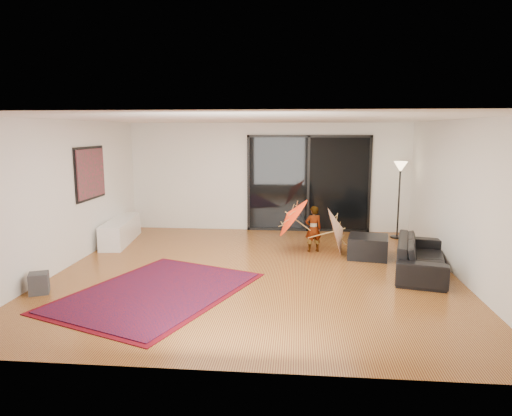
# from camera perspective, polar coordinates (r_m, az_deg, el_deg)

# --- Properties ---
(floor) EXTENTS (7.00, 7.00, 0.00)m
(floor) POSITION_cam_1_polar(r_m,az_deg,el_deg) (8.32, -0.06, -7.87)
(floor) COLOR #A56C2D
(floor) RESTS_ON ground
(ceiling) EXTENTS (7.00, 7.00, 0.00)m
(ceiling) POSITION_cam_1_polar(r_m,az_deg,el_deg) (7.94, -0.06, 11.06)
(ceiling) COLOR white
(ceiling) RESTS_ON wall_back
(wall_back) EXTENTS (7.00, 0.00, 7.00)m
(wall_back) POSITION_cam_1_polar(r_m,az_deg,el_deg) (11.48, 1.56, 3.87)
(wall_back) COLOR silver
(wall_back) RESTS_ON floor
(wall_front) EXTENTS (7.00, 0.00, 7.00)m
(wall_front) POSITION_cam_1_polar(r_m,az_deg,el_deg) (4.61, -4.11, -4.86)
(wall_front) COLOR silver
(wall_front) RESTS_ON floor
(wall_left) EXTENTS (0.00, 7.00, 7.00)m
(wall_left) POSITION_cam_1_polar(r_m,az_deg,el_deg) (9.04, -22.75, 1.56)
(wall_left) COLOR silver
(wall_left) RESTS_ON floor
(wall_right) EXTENTS (0.00, 7.00, 7.00)m
(wall_right) POSITION_cam_1_polar(r_m,az_deg,el_deg) (8.45, 24.31, 0.94)
(wall_right) COLOR silver
(wall_right) RESTS_ON floor
(sliding_door) EXTENTS (3.06, 0.07, 2.40)m
(sliding_door) POSITION_cam_1_polar(r_m,az_deg,el_deg) (11.44, 6.56, 3.03)
(sliding_door) COLOR black
(sliding_door) RESTS_ON wall_back
(painting) EXTENTS (0.04, 1.28, 1.08)m
(painting) POSITION_cam_1_polar(r_m,az_deg,el_deg) (9.88, -19.98, 4.11)
(painting) COLOR black
(painting) RESTS_ON wall_left
(media_console) EXTENTS (0.68, 1.92, 0.52)m
(media_console) POSITION_cam_1_polar(r_m,az_deg,el_deg) (10.80, -16.54, -2.74)
(media_console) COLOR white
(media_console) RESTS_ON floor
(speaker) EXTENTS (0.38, 0.38, 0.33)m
(speaker) POSITION_cam_1_polar(r_m,az_deg,el_deg) (7.93, -25.50, -8.48)
(speaker) COLOR #424244
(speaker) RESTS_ON floor
(persian_rug) EXTENTS (3.23, 3.73, 0.02)m
(persian_rug) POSITION_cam_1_polar(r_m,az_deg,el_deg) (7.43, -12.26, -10.20)
(persian_rug) COLOR #530710
(persian_rug) RESTS_ON floor
(sofa) EXTENTS (1.27, 2.20, 0.60)m
(sofa) POSITION_cam_1_polar(r_m,az_deg,el_deg) (8.67, 19.96, -5.65)
(sofa) COLOR black
(sofa) RESTS_ON floor
(ottoman) EXTENTS (0.88, 0.88, 0.43)m
(ottoman) POSITION_cam_1_polar(r_m,az_deg,el_deg) (9.40, 13.82, -4.73)
(ottoman) COLOR black
(ottoman) RESTS_ON floor
(floor_lamp) EXTENTS (0.31, 0.31, 1.80)m
(floor_lamp) POSITION_cam_1_polar(r_m,az_deg,el_deg) (11.11, 17.56, 3.61)
(floor_lamp) COLOR black
(floor_lamp) RESTS_ON floor
(child) EXTENTS (0.41, 0.32, 0.97)m
(child) POSITION_cam_1_polar(r_m,az_deg,el_deg) (9.58, 7.17, -2.61)
(child) COLOR #999999
(child) RESTS_ON floor
(parasol_orange) EXTENTS (0.69, 0.94, 0.92)m
(parasol_orange) POSITION_cam_1_polar(r_m,az_deg,el_deg) (9.47, 3.89, -1.14)
(parasol_orange) COLOR #FF320D
(parasol_orange) RESTS_ON child
(parasol_white) EXTENTS (0.53, 0.99, 1.01)m
(parasol_white) POSITION_cam_1_polar(r_m,az_deg,el_deg) (9.47, 10.84, -2.72)
(parasol_white) COLOR white
(parasol_white) RESTS_ON floor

